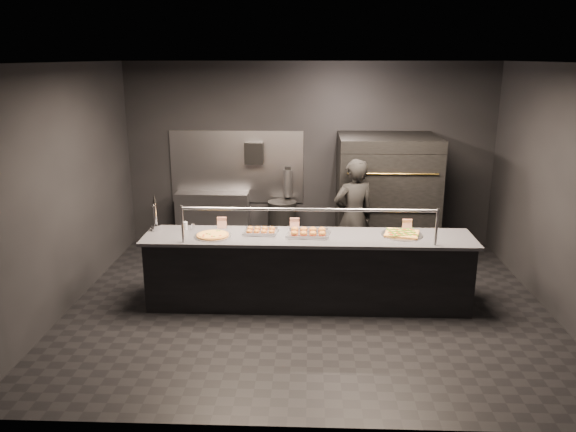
{
  "coord_description": "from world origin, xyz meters",
  "views": [
    {
      "loc": [
        0.01,
        -6.63,
        3.07
      ],
      "look_at": [
        -0.26,
        0.2,
        1.12
      ],
      "focal_mm": 35.0,
      "sensor_mm": 36.0,
      "label": 1
    }
  ],
  "objects_px": {
    "fire_extinguisher": "(288,183)",
    "trash_bin": "(282,225)",
    "towel_dispenser": "(254,153)",
    "round_pizza": "(213,235)",
    "pizza_oven": "(386,196)",
    "prep_shelf": "(213,219)",
    "service_counter": "(308,270)",
    "beer_tap": "(156,220)",
    "slider_tray_a": "(261,231)",
    "worker": "(353,217)",
    "square_pizza": "(402,234)",
    "slider_tray_b": "(308,233)"
  },
  "relations": [
    {
      "from": "towel_dispenser",
      "to": "round_pizza",
      "type": "distance_m",
      "value": 2.56
    },
    {
      "from": "service_counter",
      "to": "trash_bin",
      "type": "bearing_deg",
      "value": 101.13
    },
    {
      "from": "square_pizza",
      "to": "trash_bin",
      "type": "distance_m",
      "value": 2.74
    },
    {
      "from": "pizza_oven",
      "to": "trash_bin",
      "type": "bearing_deg",
      "value": 168.93
    },
    {
      "from": "towel_dispenser",
      "to": "round_pizza",
      "type": "height_order",
      "value": "towel_dispenser"
    },
    {
      "from": "slider_tray_a",
      "to": "square_pizza",
      "type": "xyz_separation_m",
      "value": [
        1.76,
        -0.03,
        -0.01
      ]
    },
    {
      "from": "pizza_oven",
      "to": "square_pizza",
      "type": "relative_size",
      "value": 3.73
    },
    {
      "from": "fire_extinguisher",
      "to": "trash_bin",
      "type": "relative_size",
      "value": 0.65
    },
    {
      "from": "pizza_oven",
      "to": "trash_bin",
      "type": "height_order",
      "value": "pizza_oven"
    },
    {
      "from": "slider_tray_b",
      "to": "trash_bin",
      "type": "xyz_separation_m",
      "value": [
        -0.44,
        2.19,
        -0.56
      ]
    },
    {
      "from": "pizza_oven",
      "to": "round_pizza",
      "type": "xyz_separation_m",
      "value": [
        -2.38,
        -1.98,
        -0.03
      ]
    },
    {
      "from": "beer_tap",
      "to": "slider_tray_b",
      "type": "xyz_separation_m",
      "value": [
        1.95,
        -0.12,
        -0.11
      ]
    },
    {
      "from": "fire_extinguisher",
      "to": "square_pizza",
      "type": "xyz_separation_m",
      "value": [
        1.51,
        -2.33,
        -0.12
      ]
    },
    {
      "from": "beer_tap",
      "to": "round_pizza",
      "type": "bearing_deg",
      "value": -16.76
    },
    {
      "from": "towel_dispenser",
      "to": "beer_tap",
      "type": "height_order",
      "value": "towel_dispenser"
    },
    {
      "from": "trash_bin",
      "to": "fire_extinguisher",
      "type": "bearing_deg",
      "value": 64.21
    },
    {
      "from": "square_pizza",
      "to": "slider_tray_b",
      "type": "bearing_deg",
      "value": -178.27
    },
    {
      "from": "prep_shelf",
      "to": "round_pizza",
      "type": "distance_m",
      "value": 2.48
    },
    {
      "from": "slider_tray_a",
      "to": "worker",
      "type": "relative_size",
      "value": 0.27
    },
    {
      "from": "towel_dispenser",
      "to": "slider_tray_a",
      "type": "bearing_deg",
      "value": -82.56
    },
    {
      "from": "prep_shelf",
      "to": "trash_bin",
      "type": "relative_size",
      "value": 1.53
    },
    {
      "from": "service_counter",
      "to": "beer_tap",
      "type": "xyz_separation_m",
      "value": [
        -1.95,
        0.16,
        0.59
      ]
    },
    {
      "from": "slider_tray_b",
      "to": "towel_dispenser",
      "type": "bearing_deg",
      "value": 110.88
    },
    {
      "from": "service_counter",
      "to": "worker",
      "type": "xyz_separation_m",
      "value": [
        0.64,
        1.13,
        0.38
      ]
    },
    {
      "from": "pizza_oven",
      "to": "service_counter",
      "type": "bearing_deg",
      "value": -122.27
    },
    {
      "from": "fire_extinguisher",
      "to": "beer_tap",
      "type": "distance_m",
      "value": 2.76
    },
    {
      "from": "slider_tray_a",
      "to": "trash_bin",
      "type": "xyz_separation_m",
      "value": [
        0.16,
        2.12,
        -0.55
      ]
    },
    {
      "from": "square_pizza",
      "to": "slider_tray_a",
      "type": "bearing_deg",
      "value": 179.03
    },
    {
      "from": "slider_tray_b",
      "to": "round_pizza",
      "type": "bearing_deg",
      "value": -174.83
    },
    {
      "from": "prep_shelf",
      "to": "slider_tray_b",
      "type": "distance_m",
      "value": 2.84
    },
    {
      "from": "round_pizza",
      "to": "worker",
      "type": "distance_m",
      "value": 2.19
    },
    {
      "from": "prep_shelf",
      "to": "trash_bin",
      "type": "distance_m",
      "value": 1.17
    },
    {
      "from": "square_pizza",
      "to": "round_pizza",
      "type": "bearing_deg",
      "value": -176.54
    },
    {
      "from": "prep_shelf",
      "to": "beer_tap",
      "type": "xyz_separation_m",
      "value": [
        -0.35,
        -2.16,
        0.61
      ]
    },
    {
      "from": "beer_tap",
      "to": "worker",
      "type": "distance_m",
      "value": 2.78
    },
    {
      "from": "trash_bin",
      "to": "worker",
      "type": "bearing_deg",
      "value": -45.39
    },
    {
      "from": "pizza_oven",
      "to": "square_pizza",
      "type": "distance_m",
      "value": 1.83
    },
    {
      "from": "slider_tray_a",
      "to": "square_pizza",
      "type": "relative_size",
      "value": 0.88
    },
    {
      "from": "trash_bin",
      "to": "towel_dispenser",
      "type": "bearing_deg",
      "value": 159.84
    },
    {
      "from": "trash_bin",
      "to": "pizza_oven",
      "type": "bearing_deg",
      "value": -11.07
    },
    {
      "from": "round_pizza",
      "to": "slider_tray_b",
      "type": "bearing_deg",
      "value": 5.17
    },
    {
      "from": "slider_tray_a",
      "to": "worker",
      "type": "distance_m",
      "value": 1.62
    },
    {
      "from": "towel_dispenser",
      "to": "trash_bin",
      "type": "height_order",
      "value": "towel_dispenser"
    },
    {
      "from": "pizza_oven",
      "to": "prep_shelf",
      "type": "distance_m",
      "value": 2.88
    },
    {
      "from": "square_pizza",
      "to": "worker",
      "type": "bearing_deg",
      "value": 116.17
    },
    {
      "from": "slider_tray_a",
      "to": "trash_bin",
      "type": "bearing_deg",
      "value": 85.6
    },
    {
      "from": "beer_tap",
      "to": "trash_bin",
      "type": "height_order",
      "value": "beer_tap"
    },
    {
      "from": "towel_dispenser",
      "to": "slider_tray_a",
      "type": "distance_m",
      "value": 2.39
    },
    {
      "from": "towel_dispenser",
      "to": "square_pizza",
      "type": "distance_m",
      "value": 3.17
    },
    {
      "from": "service_counter",
      "to": "square_pizza",
      "type": "distance_m",
      "value": 1.26
    }
  ]
}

